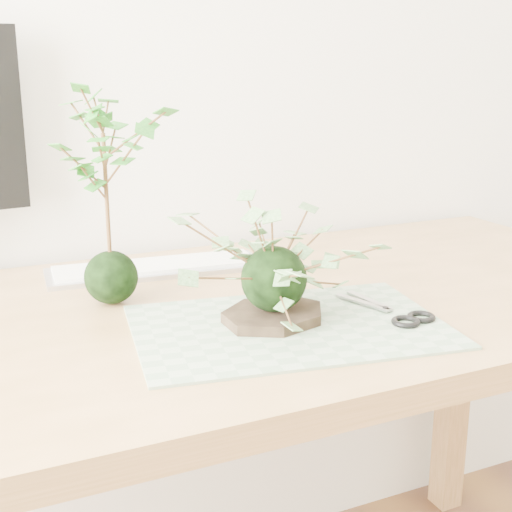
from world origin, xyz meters
name	(u,v)px	position (x,y,z in m)	size (l,w,h in m)	color
desk	(216,360)	(-0.03, 1.23, 0.65)	(1.60, 0.70, 0.74)	tan
cutting_mat	(289,326)	(0.03, 1.10, 0.74)	(0.43, 0.29, 0.00)	gray
stone_dish	(274,315)	(0.02, 1.13, 0.75)	(0.16, 0.16, 0.01)	black
ivy_kokedama	(274,249)	(0.02, 1.13, 0.85)	(0.33, 0.33, 0.19)	black
maple_kokedama	(104,147)	(-0.17, 1.31, 0.98)	(0.19, 0.19, 0.34)	black
keyboard	(156,268)	(-0.05, 1.45, 0.75)	(0.39, 0.15, 0.01)	#B2B1BB
scissors	(400,316)	(0.19, 1.06, 0.75)	(0.08, 0.17, 0.01)	#999999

